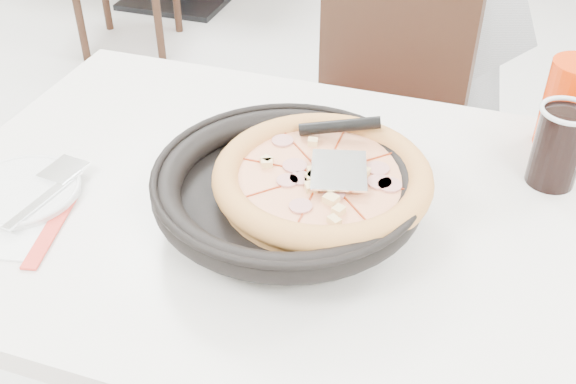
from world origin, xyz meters
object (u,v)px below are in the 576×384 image
(main_table, at_px, (297,356))
(red_cup, at_px, (570,105))
(side_plate, at_px, (20,192))
(cola_glass, at_px, (558,148))
(pizza_pan, at_px, (288,196))
(chair_far, at_px, (362,138))
(pizza, at_px, (322,186))

(main_table, bearing_deg, red_cup, 38.77)
(side_plate, relative_size, cola_glass, 1.46)
(main_table, relative_size, pizza_pan, 3.48)
(chair_far, bearing_deg, side_plate, 72.25)
(pizza_pan, relative_size, red_cup, 2.15)
(pizza_pan, height_order, side_plate, pizza_pan)
(pizza_pan, distance_m, side_plate, 0.44)
(side_plate, xyz_separation_m, red_cup, (0.83, 0.44, 0.07))
(side_plate, bearing_deg, chair_far, 62.58)
(pizza, relative_size, red_cup, 1.92)
(side_plate, xyz_separation_m, cola_glass, (0.81, 0.31, 0.06))
(chair_far, xyz_separation_m, cola_glass, (0.41, -0.46, 0.34))
(chair_far, bearing_deg, pizza_pan, 101.93)
(main_table, xyz_separation_m, cola_glass, (0.38, 0.19, 0.44))
(side_plate, bearing_deg, main_table, 15.75)
(pizza_pan, xyz_separation_m, cola_glass, (0.38, 0.23, 0.02))
(cola_glass, bearing_deg, side_plate, -158.88)
(pizza_pan, relative_size, side_plate, 1.82)
(cola_glass, bearing_deg, chair_far, 131.79)
(main_table, bearing_deg, chair_far, 92.81)
(side_plate, height_order, red_cup, red_cup)
(chair_far, distance_m, red_cup, 0.65)
(main_table, xyz_separation_m, pizza_pan, (-0.00, -0.04, 0.42))
(main_table, distance_m, red_cup, 0.68)
(main_table, height_order, red_cup, red_cup)
(red_cup, bearing_deg, chair_far, 141.88)
(cola_glass, bearing_deg, main_table, -153.18)
(pizza, xyz_separation_m, cola_glass, (0.34, 0.21, 0.00))
(side_plate, height_order, cola_glass, cola_glass)
(main_table, relative_size, side_plate, 6.33)
(chair_far, xyz_separation_m, pizza, (0.07, -0.67, 0.34))
(side_plate, distance_m, cola_glass, 0.87)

